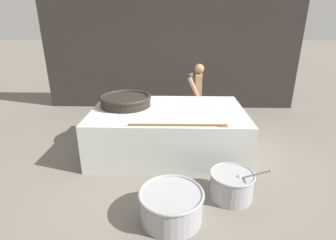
{
  "coord_description": "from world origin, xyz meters",
  "views": [
    {
      "loc": [
        0.12,
        -4.67,
        2.45
      ],
      "look_at": [
        0.0,
        0.0,
        0.65
      ],
      "focal_mm": 28.0,
      "sensor_mm": 36.0,
      "label": 1
    }
  ],
  "objects": [
    {
      "name": "hearth_platform",
      "position": [
        0.0,
        0.0,
        0.43
      ],
      "size": [
        2.85,
        1.83,
        0.86
      ],
      "color": "silver",
      "rests_on": "ground_plane"
    },
    {
      "name": "back_wall",
      "position": [
        0.0,
        2.87,
        1.88
      ],
      "size": [
        7.11,
        0.24,
        3.76
      ],
      "primitive_type": "cube",
      "color": "#2D2826",
      "rests_on": "ground_plane"
    },
    {
      "name": "prep_bowl_meat",
      "position": [
        0.09,
        -1.91,
        0.22
      ],
      "size": [
        0.85,
        0.85,
        0.41
      ],
      "color": "#9E9EA3",
      "rests_on": "ground_plane"
    },
    {
      "name": "ground_plane",
      "position": [
        0.0,
        0.0,
        0.0
      ],
      "size": [
        60.0,
        60.0,
        0.0
      ],
      "primitive_type": "plane",
      "color": "slate"
    },
    {
      "name": "giant_wok_near",
      "position": [
        -0.83,
        0.2,
        0.98
      ],
      "size": [
        1.0,
        1.0,
        0.21
      ],
      "color": "black",
      "rests_on": "hearth_platform"
    },
    {
      "name": "stirring_paddle",
      "position": [
        0.24,
        -0.82,
        0.88
      ],
      "size": [
        1.58,
        0.1,
        0.04
      ],
      "rotation": [
        0.0,
        0.0,
        0.01
      ],
      "color": "brown",
      "rests_on": "hearth_platform"
    },
    {
      "name": "prep_bowl_vegetables",
      "position": [
        0.96,
        -1.44,
        0.22
      ],
      "size": [
        0.75,
        0.65,
        0.65
      ],
      "color": "#9E9EA3",
      "rests_on": "ground_plane"
    },
    {
      "name": "cook",
      "position": [
        0.66,
        1.17,
        0.83
      ],
      "size": [
        0.38,
        0.58,
        1.53
      ],
      "rotation": [
        0.0,
        0.0,
        3.05
      ],
      "color": "#8C6647",
      "rests_on": "ground_plane"
    }
  ]
}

